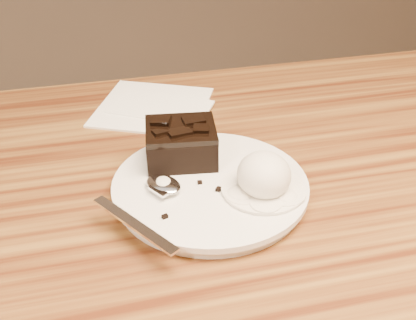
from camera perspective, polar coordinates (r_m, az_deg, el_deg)
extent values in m
cylinder|color=white|center=(0.58, 0.24, -3.13)|extent=(0.21, 0.21, 0.02)
cube|color=black|center=(0.60, -2.94, 1.58)|extent=(0.09, 0.08, 0.04)
ellipsoid|color=white|center=(0.55, 6.09, -1.62)|extent=(0.06, 0.06, 0.05)
cylinder|color=white|center=(0.56, 5.98, -3.16)|extent=(0.09, 0.09, 0.00)
cube|color=white|center=(0.77, -6.03, 5.86)|extent=(0.20, 0.20, 0.01)
cube|color=black|center=(0.56, 1.15, -3.20)|extent=(0.01, 0.01, 0.00)
cube|color=black|center=(0.57, -0.90, -2.45)|extent=(0.01, 0.01, 0.00)
cube|color=black|center=(0.52, -4.71, -6.14)|extent=(0.01, 0.01, 0.00)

